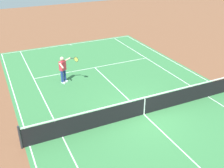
% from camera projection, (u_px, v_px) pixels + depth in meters
% --- Properties ---
extents(ground_plane, '(60.00, 60.00, 0.00)m').
position_uv_depth(ground_plane, '(144.00, 114.00, 13.18)').
color(ground_plane, brown).
extents(court_slab, '(24.20, 11.40, 0.00)m').
position_uv_depth(court_slab, '(144.00, 114.00, 13.18)').
color(court_slab, '#387A42').
rests_on(court_slab, ground_plane).
extents(court_line_markings, '(23.85, 11.05, 0.01)m').
position_uv_depth(court_line_markings, '(144.00, 114.00, 13.18)').
color(court_line_markings, white).
rests_on(court_line_markings, ground_plane).
extents(tennis_net, '(0.10, 11.70, 1.08)m').
position_uv_depth(tennis_net, '(144.00, 106.00, 12.96)').
color(tennis_net, '#2D2D33').
rests_on(tennis_net, ground_plane).
extents(tennis_player_near, '(0.81, 1.04, 1.70)m').
position_uv_depth(tennis_player_near, '(63.00, 68.00, 15.90)').
color(tennis_player_near, navy).
rests_on(tennis_player_near, ground_plane).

